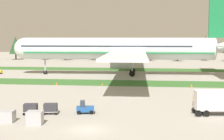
{
  "coord_description": "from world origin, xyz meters",
  "views": [
    {
      "loc": [
        7.3,
        -37.96,
        11.25
      ],
      "look_at": [
        -0.78,
        33.06,
        4.0
      ],
      "focal_mm": 51.86,
      "sensor_mm": 36.0,
      "label": 1
    }
  ],
  "objects_px": {
    "airliner": "(125,49)",
    "cargo_dolly_second": "(31,108)",
    "taxiway_marker_0": "(191,86)",
    "taxiway_marker_2": "(57,84)",
    "cargo_dolly_lead": "(51,108)",
    "ground_crew_marshaller": "(194,100)",
    "taxiway_marker_1": "(102,84)",
    "uld_container_1": "(7,116)",
    "catering_truck": "(217,102)",
    "baggage_tug": "(85,108)",
    "uld_container_0": "(35,118)"
  },
  "relations": [
    {
      "from": "airliner",
      "to": "uld_container_1",
      "type": "xyz_separation_m",
      "value": [
        -11.74,
        -55.52,
        -7.14
      ]
    },
    {
      "from": "cargo_dolly_lead",
      "to": "cargo_dolly_second",
      "type": "height_order",
      "value": "same"
    },
    {
      "from": "uld_container_0",
      "to": "taxiway_marker_2",
      "type": "height_order",
      "value": "uld_container_0"
    },
    {
      "from": "taxiway_marker_1",
      "to": "cargo_dolly_lead",
      "type": "bearing_deg",
      "value": -96.84
    },
    {
      "from": "uld_container_1",
      "to": "taxiway_marker_2",
      "type": "relative_size",
      "value": 3.06
    },
    {
      "from": "airliner",
      "to": "baggage_tug",
      "type": "xyz_separation_m",
      "value": [
        -2.34,
        -49.68,
        -7.09
      ]
    },
    {
      "from": "ground_crew_marshaller",
      "to": "cargo_dolly_lead",
      "type": "bearing_deg",
      "value": 78.28
    },
    {
      "from": "airliner",
      "to": "uld_container_1",
      "type": "relative_size",
      "value": 41.33
    },
    {
      "from": "airliner",
      "to": "cargo_dolly_second",
      "type": "distance_m",
      "value": 52.47
    },
    {
      "from": "uld_container_0",
      "to": "airliner",
      "type": "bearing_deg",
      "value": 82.31
    },
    {
      "from": "cargo_dolly_second",
      "to": "taxiway_marker_0",
      "type": "bearing_deg",
      "value": 127.81
    },
    {
      "from": "catering_truck",
      "to": "taxiway_marker_1",
      "type": "height_order",
      "value": "catering_truck"
    },
    {
      "from": "taxiway_marker_0",
      "to": "taxiway_marker_2",
      "type": "relative_size",
      "value": 1.05
    },
    {
      "from": "uld_container_1",
      "to": "taxiway_marker_0",
      "type": "height_order",
      "value": "uld_container_1"
    },
    {
      "from": "taxiway_marker_0",
      "to": "catering_truck",
      "type": "bearing_deg",
      "value": -89.52
    },
    {
      "from": "airliner",
      "to": "cargo_dolly_lead",
      "type": "bearing_deg",
      "value": 169.94
    },
    {
      "from": "cargo_dolly_lead",
      "to": "taxiway_marker_2",
      "type": "distance_m",
      "value": 29.19
    },
    {
      "from": "uld_container_0",
      "to": "taxiway_marker_0",
      "type": "xyz_separation_m",
      "value": [
        24.28,
        34.44,
        -0.53
      ]
    },
    {
      "from": "cargo_dolly_lead",
      "to": "uld_container_0",
      "type": "xyz_separation_m",
      "value": [
        -0.3,
        -5.75,
        -0.05
      ]
    },
    {
      "from": "cargo_dolly_second",
      "to": "taxiway_marker_1",
      "type": "relative_size",
      "value": 4.7
    },
    {
      "from": "uld_container_0",
      "to": "uld_container_1",
      "type": "bearing_deg",
      "value": 169.81
    },
    {
      "from": "airliner",
      "to": "taxiway_marker_2",
      "type": "bearing_deg",
      "value": 144.96
    },
    {
      "from": "airliner",
      "to": "uld_container_1",
      "type": "height_order",
      "value": "airliner"
    },
    {
      "from": "uld_container_1",
      "to": "taxiway_marker_1",
      "type": "xyz_separation_m",
      "value": [
        7.94,
        34.08,
        -0.51
      ]
    },
    {
      "from": "catering_truck",
      "to": "taxiway_marker_0",
      "type": "bearing_deg",
      "value": 174.55
    },
    {
      "from": "cargo_dolly_lead",
      "to": "uld_container_1",
      "type": "height_order",
      "value": "cargo_dolly_lead"
    },
    {
      "from": "uld_container_1",
      "to": "airliner",
      "type": "bearing_deg",
      "value": 78.06
    },
    {
      "from": "taxiway_marker_1",
      "to": "uld_container_1",
      "type": "bearing_deg",
      "value": -103.11
    },
    {
      "from": "taxiway_marker_0",
      "to": "airliner",
      "type": "bearing_deg",
      "value": 127.39
    },
    {
      "from": "airliner",
      "to": "taxiway_marker_0",
      "type": "height_order",
      "value": "airliner"
    },
    {
      "from": "cargo_dolly_lead",
      "to": "uld_container_1",
      "type": "bearing_deg",
      "value": -51.19
    },
    {
      "from": "uld_container_1",
      "to": "taxiway_marker_1",
      "type": "bearing_deg",
      "value": 76.89
    },
    {
      "from": "cargo_dolly_lead",
      "to": "catering_truck",
      "type": "height_order",
      "value": "catering_truck"
    },
    {
      "from": "cargo_dolly_lead",
      "to": "taxiway_marker_0",
      "type": "distance_m",
      "value": 37.4
    },
    {
      "from": "cargo_dolly_second",
      "to": "catering_truck",
      "type": "xyz_separation_m",
      "value": [
        27.06,
        2.63,
        1.03
      ]
    },
    {
      "from": "airliner",
      "to": "taxiway_marker_0",
      "type": "xyz_separation_m",
      "value": [
        16.68,
        -21.83,
        -7.56
      ]
    },
    {
      "from": "catering_truck",
      "to": "taxiway_marker_1",
      "type": "bearing_deg",
      "value": -148.37
    },
    {
      "from": "baggage_tug",
      "to": "catering_truck",
      "type": "relative_size",
      "value": 0.39
    },
    {
      "from": "baggage_tug",
      "to": "uld_container_0",
      "type": "bearing_deg",
      "value": -48.14
    },
    {
      "from": "taxiway_marker_2",
      "to": "taxiway_marker_0",
      "type": "bearing_deg",
      "value": 0.78
    },
    {
      "from": "cargo_dolly_lead",
      "to": "uld_container_0",
      "type": "relative_size",
      "value": 1.21
    },
    {
      "from": "baggage_tug",
      "to": "taxiway_marker_0",
      "type": "bearing_deg",
      "value": 136.09
    },
    {
      "from": "airliner",
      "to": "taxiway_marker_1",
      "type": "height_order",
      "value": "airliner"
    },
    {
      "from": "taxiway_marker_1",
      "to": "airliner",
      "type": "bearing_deg",
      "value": 79.93
    },
    {
      "from": "ground_crew_marshaller",
      "to": "uld_container_0",
      "type": "bearing_deg",
      "value": 89.88
    },
    {
      "from": "catering_truck",
      "to": "uld_container_1",
      "type": "height_order",
      "value": "catering_truck"
    },
    {
      "from": "airliner",
      "to": "cargo_dolly_second",
      "type": "bearing_deg",
      "value": 166.9
    },
    {
      "from": "cargo_dolly_lead",
      "to": "taxiway_marker_2",
      "type": "xyz_separation_m",
      "value": [
        -7.27,
        28.26,
        -0.59
      ]
    },
    {
      "from": "uld_container_0",
      "to": "taxiway_marker_0",
      "type": "height_order",
      "value": "uld_container_0"
    },
    {
      "from": "airliner",
      "to": "cargo_dolly_second",
      "type": "relative_size",
      "value": 34.17
    }
  ]
}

